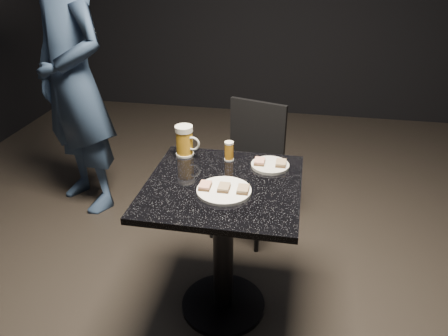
# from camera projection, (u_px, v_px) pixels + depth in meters

# --- Properties ---
(floor) EXTENTS (6.00, 6.00, 0.00)m
(floor) POSITION_uv_depth(u_px,v_px,m) (223.00, 306.00, 2.33)
(floor) COLOR black
(floor) RESTS_ON ground
(plate_large) EXTENTS (0.24, 0.24, 0.01)m
(plate_large) POSITION_uv_depth(u_px,v_px,m) (224.00, 191.00, 1.91)
(plate_large) COLOR white
(plate_large) RESTS_ON table
(plate_small) EXTENTS (0.19, 0.19, 0.01)m
(plate_small) POSITION_uv_depth(u_px,v_px,m) (270.00, 165.00, 2.12)
(plate_small) COLOR silver
(plate_small) RESTS_ON table
(patron) EXTENTS (0.80, 0.72, 1.83)m
(patron) POSITION_uv_depth(u_px,v_px,m) (73.00, 80.00, 2.85)
(patron) COLOR navy
(patron) RESTS_ON floor
(table) EXTENTS (0.70, 0.70, 0.75)m
(table) POSITION_uv_depth(u_px,v_px,m) (223.00, 227.00, 2.09)
(table) COLOR black
(table) RESTS_ON floor
(beer_mug) EXTENTS (0.13, 0.09, 0.16)m
(beer_mug) POSITION_uv_depth(u_px,v_px,m) (185.00, 141.00, 2.20)
(beer_mug) COLOR white
(beer_mug) RESTS_ON table
(beer_tumbler) EXTENTS (0.05, 0.05, 0.10)m
(beer_tumbler) POSITION_uv_depth(u_px,v_px,m) (229.00, 151.00, 2.17)
(beer_tumbler) COLOR silver
(beer_tumbler) RESTS_ON table
(chair) EXTENTS (0.46, 0.46, 0.86)m
(chair) POSITION_uv_depth(u_px,v_px,m) (250.00, 161.00, 2.74)
(chair) COLOR black
(chair) RESTS_ON floor
(canapes_on_plate_large) EXTENTS (0.22, 0.07, 0.02)m
(canapes_on_plate_large) POSITION_uv_depth(u_px,v_px,m) (224.00, 187.00, 1.90)
(canapes_on_plate_large) COLOR #4C3521
(canapes_on_plate_large) RESTS_ON plate_large
(canapes_on_plate_small) EXTENTS (0.15, 0.07, 0.02)m
(canapes_on_plate_small) POSITION_uv_depth(u_px,v_px,m) (270.00, 162.00, 2.12)
(canapes_on_plate_small) COLOR #4C3521
(canapes_on_plate_small) RESTS_ON plate_small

